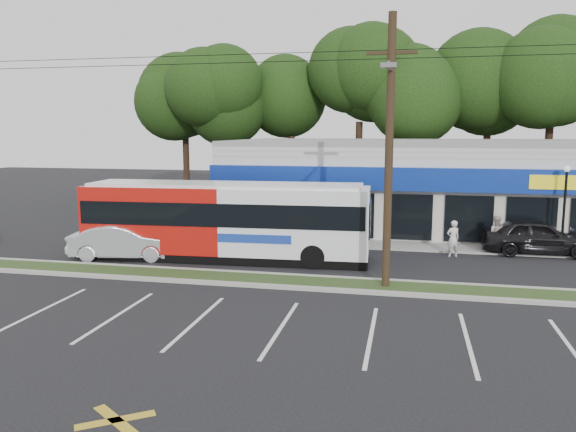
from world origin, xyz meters
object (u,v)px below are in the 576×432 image
(car_silver, at_px, (125,242))
(pedestrian_a, at_px, (453,239))
(pedestrian_b, at_px, (496,234))
(lamp_post, at_px, (565,199))
(utility_pole, at_px, (384,144))
(car_dark, at_px, (537,237))
(metrobus, at_px, (226,219))

(car_silver, xyz_separation_m, pedestrian_a, (14.85, 3.64, 0.05))
(pedestrian_b, bearing_deg, pedestrian_a, 43.75)
(lamp_post, distance_m, car_silver, 20.77)
(lamp_post, bearing_deg, pedestrian_a, -162.12)
(car_silver, relative_size, pedestrian_b, 2.69)
(utility_pole, relative_size, car_dark, 9.88)
(metrobus, bearing_deg, car_silver, -170.52)
(utility_pole, bearing_deg, pedestrian_b, 56.02)
(utility_pole, distance_m, car_silver, 12.95)
(pedestrian_b, bearing_deg, metrobus, 28.55)
(car_dark, distance_m, pedestrian_a, 4.19)
(lamp_post, distance_m, pedestrian_a, 5.70)
(car_silver, distance_m, pedestrian_a, 15.29)
(metrobus, distance_m, pedestrian_a, 10.66)
(utility_pole, relative_size, pedestrian_b, 27.28)
(pedestrian_a, bearing_deg, metrobus, -9.56)
(car_silver, height_order, pedestrian_b, pedestrian_b)
(car_dark, xyz_separation_m, pedestrian_a, (-3.96, -1.36, 0.00))
(car_silver, height_order, pedestrian_a, pedestrian_a)
(pedestrian_a, bearing_deg, lamp_post, 173.91)
(utility_pole, height_order, lamp_post, utility_pole)
(utility_pole, xyz_separation_m, lamp_post, (8.17, 7.87, -2.74))
(utility_pole, height_order, car_silver, utility_pole)
(lamp_post, distance_m, pedestrian_b, 3.54)
(utility_pole, distance_m, metrobus, 8.83)
(pedestrian_a, bearing_deg, car_dark, 174.97)
(metrobus, relative_size, pedestrian_b, 7.22)
(lamp_post, bearing_deg, car_dark, -165.77)
(metrobus, xyz_separation_m, car_dark, (14.24, 4.00, -1.00))
(pedestrian_a, xyz_separation_m, pedestrian_b, (2.08, 1.36, 0.05))
(car_dark, bearing_deg, car_silver, 103.86)
(metrobus, bearing_deg, utility_pole, -29.07)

